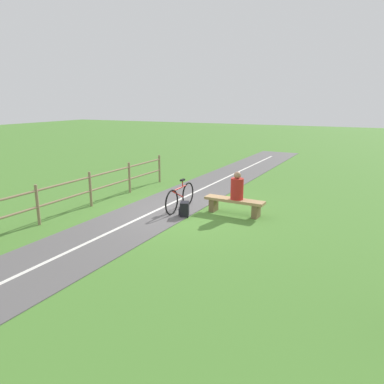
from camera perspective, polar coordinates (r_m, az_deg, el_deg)
ground_plane at (r=10.77m, az=-1.74°, el=-3.11°), size 80.00×80.00×0.00m
paved_path at (r=8.24m, az=-20.35°, el=-9.57°), size 3.63×36.06×0.02m
path_centre_line at (r=8.23m, az=-20.36°, el=-9.51°), size 1.32×31.98×0.00m
bench at (r=10.53m, az=6.65°, el=-1.81°), size 1.78×0.48×0.46m
person_seated at (r=10.39m, az=7.08°, el=0.70°), size 0.38×0.38×0.80m
bicycle at (r=10.84m, az=-1.87°, el=-0.86°), size 0.08×1.79×0.92m
backpack at (r=10.31m, az=-1.21°, el=-2.72°), size 0.36×0.38×0.42m
fence_roadside at (r=10.31m, az=-23.11°, el=-1.33°), size 0.47×11.85×1.09m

